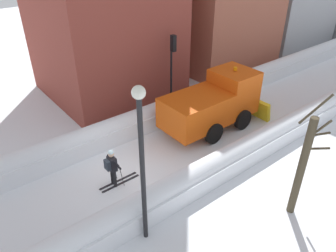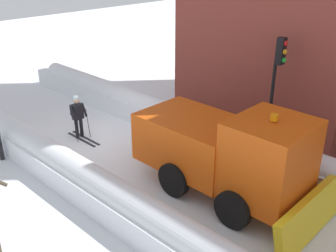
# 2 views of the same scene
# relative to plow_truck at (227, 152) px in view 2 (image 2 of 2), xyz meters

# --- Properties ---
(plow_truck) EXTENTS (3.20, 5.98, 3.12)m
(plow_truck) POSITION_rel_plow_truck_xyz_m (0.00, 0.00, 0.00)
(plow_truck) COLOR #DB510F
(plow_truck) RESTS_ON ground
(skier) EXTENTS (0.62, 1.80, 1.81)m
(skier) POSITION_rel_plow_truck_xyz_m (0.80, -6.69, -0.48)
(skier) COLOR black
(skier) RESTS_ON ground
(traffic_light_pole) EXTENTS (0.28, 0.42, 4.40)m
(traffic_light_pole) POSITION_rel_plow_truck_xyz_m (-3.11, -0.33, 1.61)
(traffic_light_pole) COLOR black
(traffic_light_pole) RESTS_ON ground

